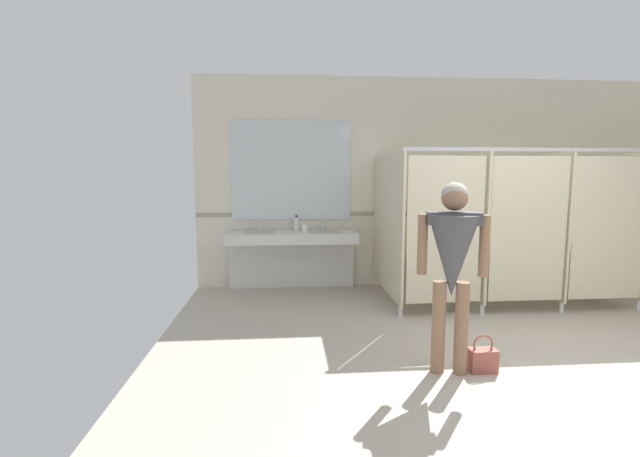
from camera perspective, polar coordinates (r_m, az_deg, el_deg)
name	(u,v)px	position (r m, az deg, el deg)	size (l,w,h in m)	color
ground_plane	(583,384)	(4.27, 31.07, -17.03)	(7.24, 6.84, 0.10)	#B2A899
wall_back	(445,183)	(6.74, 16.00, 5.72)	(7.24, 0.12, 2.98)	beige
wall_back_tile_band	(446,213)	(6.71, 16.07, 1.93)	(7.24, 0.01, 0.06)	#9E937F
vanity_counter	(292,247)	(6.14, -3.69, -2.47)	(1.79, 0.52, 0.94)	silver
mirror_panel	(291,170)	(6.24, -3.80, 7.60)	(1.69, 0.02, 1.40)	silver
bathroom_stalls	(505,224)	(5.95, 23.02, 0.57)	(2.97, 1.55, 1.92)	beige
person_standing	(453,256)	(3.64, 16.90, -3.42)	(0.54, 0.49, 1.56)	#8C664C
handbag	(483,359)	(4.00, 20.43, -15.66)	(0.22, 0.13, 0.32)	#934C42
soap_dispenser	(297,224)	(6.17, -3.08, 0.62)	(0.07, 0.07, 0.22)	white
paper_cup	(305,229)	(5.99, -2.01, -0.03)	(0.07, 0.07, 0.10)	white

